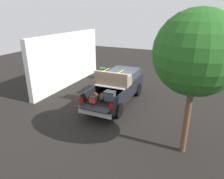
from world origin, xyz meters
name	(u,v)px	position (x,y,z in m)	size (l,w,h in m)	color
ground_plane	(116,102)	(0.00, 0.00, 0.00)	(40.00, 40.00, 0.00)	black
pickup_truck	(118,87)	(0.36, 0.00, 0.97)	(6.05, 2.09, 2.23)	black
building_facade	(68,60)	(1.73, 4.80, 2.00)	(8.19, 0.36, 3.99)	white
tree_background	(196,54)	(-3.34, -4.48, 4.10)	(3.07, 3.07, 5.64)	brown
trash_can	(103,73)	(4.07, 3.01, 0.50)	(0.60, 0.60, 0.98)	#1E592D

